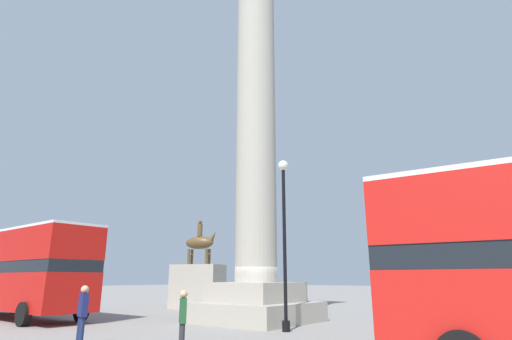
{
  "coord_description": "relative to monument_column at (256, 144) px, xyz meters",
  "views": [
    {
      "loc": [
        12.29,
        -15.65,
        1.96
      ],
      "look_at": [
        0.0,
        0.0,
        7.39
      ],
      "focal_mm": 28.0,
      "sensor_mm": 36.0,
      "label": 1
    }
  ],
  "objects": [
    {
      "name": "equestrian_statue",
      "position": [
        -8.84,
        4.69,
        -7.1
      ],
      "size": [
        3.94,
        3.37,
        6.1
      ],
      "rotation": [
        0.0,
        0.0,
        0.35
      ],
      "color": "#A39E8E",
      "rests_on": "ground_plane"
    },
    {
      "name": "pedestrian_near_lamp",
      "position": [
        3.64,
        -7.86,
        -7.91
      ],
      "size": [
        0.45,
        0.41,
        1.66
      ],
      "rotation": [
        0.0,
        0.0,
        2.46
      ],
      "color": "#28282D",
      "rests_on": "ground_plane"
    },
    {
      "name": "street_lamp",
      "position": [
        3.1,
        -2.08,
        -4.95
      ],
      "size": [
        0.43,
        0.43,
        6.84
      ],
      "color": "black",
      "rests_on": "ground_plane"
    },
    {
      "name": "bus_b",
      "position": [
        -10.42,
        -6.28,
        -6.39
      ],
      "size": [
        10.76,
        2.94,
        4.42
      ],
      "rotation": [
        0.0,
        0.0,
        -0.01
      ],
      "color": "#B7140F",
      "rests_on": "ground_plane"
    },
    {
      "name": "ground_plane",
      "position": [
        0.0,
        0.0,
        -8.83
      ],
      "size": [
        200.0,
        200.0,
        0.0
      ],
      "primitive_type": "plane",
      "color": "gray"
    },
    {
      "name": "monument_column",
      "position": [
        0.0,
        0.0,
        0.0
      ],
      "size": [
        4.93,
        4.93,
        22.15
      ],
      "color": "#A39E8E",
      "rests_on": "ground_plane"
    },
    {
      "name": "pedestrian_by_plinth",
      "position": [
        0.27,
        -8.86,
        -7.83
      ],
      "size": [
        0.49,
        0.29,
        1.76
      ],
      "rotation": [
        0.0,
        0.0,
        6.03
      ],
      "color": "#192347",
      "rests_on": "ground_plane"
    }
  ]
}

